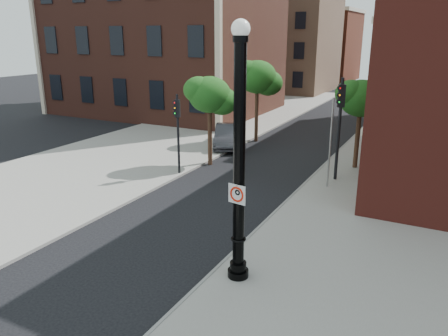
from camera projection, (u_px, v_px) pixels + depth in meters
The scene contains 16 objects.
ground at pixel (164, 255), 14.52m from camera, with size 120.00×120.00×0.00m, color black.
sidewalk_right at pixel (394, 190), 20.34m from camera, with size 8.00×60.00×0.12m, color gray.
sidewalk_left at pixel (202, 128), 33.73m from camera, with size 10.00×50.00×0.12m, color gray.
curb_edge at pixel (311, 178), 22.08m from camera, with size 0.10×60.00×0.14m, color gray.
victorian_building at pixel (167, 14), 39.30m from camera, with size 18.60×14.60×17.95m.
bg_building_tan_a at pixel (284, 42), 55.34m from camera, with size 12.00×12.00×12.00m, color #9B7155.
bg_building_red at pixel (315, 47), 67.50m from camera, with size 12.00×12.00×10.00m, color maroon.
lamppost at pixel (239, 171), 12.05m from camera, with size 0.63×0.63×7.41m.
no_parking_sign at pixel (237, 194), 12.07m from camera, with size 0.56×0.12×0.56m.
parked_car at pixel (227, 136), 28.16m from camera, with size 1.53×4.38×1.44m, color #313036.
traffic_signal_left at pixel (178, 122), 21.85m from camera, with size 0.34×0.37×4.18m.
traffic_signal_right at pixel (340, 113), 20.73m from camera, with size 0.41×0.45×5.10m.
utility_pole at pixel (330, 145), 20.06m from camera, with size 0.09×0.09×4.32m, color #999999.
street_tree_a at pixel (210, 96), 23.41m from camera, with size 2.71×2.45×4.89m.
street_tree_b at pixel (258, 78), 28.59m from camera, with size 3.00×2.71×5.40m.
street_tree_c at pixel (362, 99), 22.58m from camera, with size 2.66×2.41×4.80m.
Camera 1 is at (7.77, -10.63, 7.06)m, focal length 35.00 mm.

